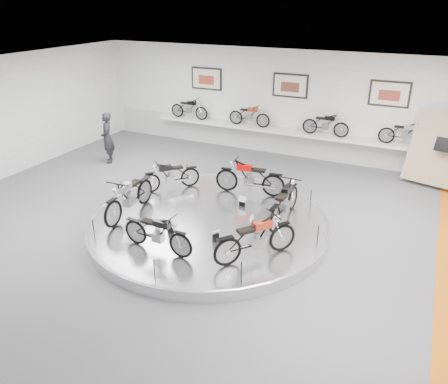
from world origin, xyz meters
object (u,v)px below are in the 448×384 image
at_px(bike_b, 250,177).
at_px(bike_a, 284,202).
at_px(shelf, 285,132).
at_px(bike_c, 170,175).
at_px(display_platform, 209,223).
at_px(bike_d, 129,196).
at_px(bike_e, 157,233).
at_px(visitor, 107,138).
at_px(bike_f, 256,238).

bearing_deg(bike_b, bike_a, 133.31).
bearing_deg(shelf, bike_c, -110.38).
height_order(display_platform, bike_c, bike_c).
relative_size(bike_a, bike_d, 0.94).
bearing_deg(bike_d, bike_e, 51.16).
relative_size(bike_a, bike_c, 1.12).
bearing_deg(bike_b, display_platform, 71.44).
height_order(display_platform, visitor, visitor).
bearing_deg(bike_a, bike_d, 112.54).
bearing_deg(bike_f, shelf, 52.14).
bearing_deg(bike_b, visitor, -17.64).
bearing_deg(bike_e, bike_a, 54.81).
bearing_deg(shelf, bike_f, -76.52).
height_order(bike_b, bike_e, bike_b).
relative_size(bike_a, bike_f, 1.00).
bearing_deg(bike_f, display_platform, 94.36).
bearing_deg(bike_f, visitor, 99.38).
distance_m(display_platform, bike_e, 2.05).
xyz_separation_m(bike_d, visitor, (-3.74, 3.71, 0.09)).
bearing_deg(shelf, display_platform, -90.00).
bearing_deg(visitor, bike_d, 7.10).
bearing_deg(bike_b, shelf, -93.24).
height_order(bike_a, bike_d, bike_d).
height_order(bike_f, visitor, visitor).
height_order(display_platform, bike_a, bike_a).
bearing_deg(shelf, visitor, -149.50).
distance_m(bike_a, visitor, 7.90).
xyz_separation_m(bike_b, bike_e, (-0.69, -3.89, -0.06)).
bearing_deg(bike_f, bike_e, 146.03).
xyz_separation_m(bike_b, bike_d, (-2.38, -2.66, 0.03)).
xyz_separation_m(bike_d, bike_e, (1.69, -1.23, -0.08)).
xyz_separation_m(bike_a, bike_f, (0.01, -2.05, 0.00)).
xyz_separation_m(display_platform, bike_d, (-2.02, -0.70, 0.70)).
relative_size(bike_d, bike_e, 1.18).
relative_size(shelf, bike_b, 6.13).
distance_m(bike_a, bike_e, 3.47).
height_order(bike_a, bike_c, bike_a).
height_order(bike_c, visitor, visitor).
xyz_separation_m(shelf, bike_b, (0.37, -4.44, -0.17)).
xyz_separation_m(shelf, bike_f, (1.83, -7.65, -0.18)).
bearing_deg(bike_e, display_platform, 83.56).
bearing_deg(bike_a, shelf, 19.27).
bearing_deg(visitor, bike_e, 9.61).
relative_size(bike_b, bike_d, 0.95).
distance_m(shelf, bike_c, 5.54).
bearing_deg(bike_f, bike_c, 95.42).
distance_m(bike_b, bike_e, 3.95).
bearing_deg(bike_d, visitor, -137.71).
bearing_deg(shelf, bike_d, -105.85).
xyz_separation_m(shelf, bike_d, (-2.02, -7.10, -0.15)).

